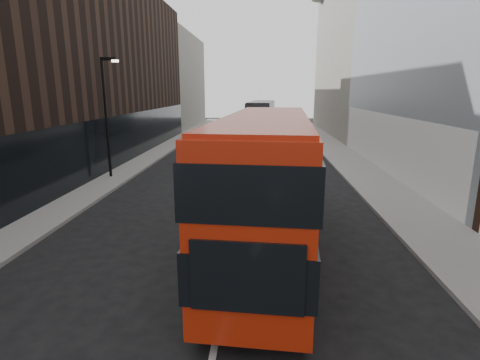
% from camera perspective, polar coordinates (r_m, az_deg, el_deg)
% --- Properties ---
extents(sidewalk_right, '(3.00, 80.00, 0.15)m').
position_cam_1_polar(sidewalk_right, '(30.12, 15.88, 3.02)').
color(sidewalk_right, slate).
rests_on(sidewalk_right, ground).
extents(sidewalk_left, '(2.00, 80.00, 0.15)m').
position_cam_1_polar(sidewalk_left, '(30.72, -13.66, 3.35)').
color(sidewalk_left, slate).
rests_on(sidewalk_left, ground).
extents(building_modern_block, '(5.03, 22.00, 20.00)m').
position_cam_1_polar(building_modern_block, '(27.44, 27.98, 21.70)').
color(building_modern_block, '#9BA0A5').
rests_on(building_modern_block, ground).
extents(building_victorian, '(6.50, 24.00, 21.00)m').
position_cam_1_polar(building_victorian, '(49.24, 16.39, 18.10)').
color(building_victorian, slate).
rests_on(building_victorian, ground).
extents(building_left_mid, '(5.00, 24.00, 14.00)m').
position_cam_1_polar(building_left_mid, '(36.17, -17.45, 15.63)').
color(building_left_mid, black).
rests_on(building_left_mid, ground).
extents(building_left_far, '(5.00, 20.00, 13.00)m').
position_cam_1_polar(building_left_far, '(57.30, -9.51, 14.56)').
color(building_left_far, slate).
rests_on(building_left_far, ground).
extents(street_lamp, '(1.06, 0.22, 7.00)m').
position_cam_1_polar(street_lamp, '(23.79, -19.64, 10.05)').
color(street_lamp, black).
rests_on(street_lamp, sidewalk_left).
extents(red_bus, '(3.46, 11.43, 4.55)m').
position_cam_1_polar(red_bus, '(12.22, 4.02, 0.34)').
color(red_bus, '#9C1C09').
rests_on(red_bus, ground).
extents(grey_bus, '(3.78, 12.36, 3.93)m').
position_cam_1_polar(grey_bus, '(48.08, 3.26, 9.71)').
color(grey_bus, black).
rests_on(grey_bus, ground).
extents(car_a, '(1.91, 3.83, 1.26)m').
position_cam_1_polar(car_a, '(20.61, 8.51, 0.25)').
color(car_a, black).
rests_on(car_a, ground).
extents(car_b, '(1.61, 4.33, 1.41)m').
position_cam_1_polar(car_b, '(23.68, 3.19, 2.31)').
color(car_b, '#93979B').
rests_on(car_b, ground).
extents(car_c, '(2.12, 4.65, 1.32)m').
position_cam_1_polar(car_c, '(28.43, 3.34, 4.11)').
color(car_c, black).
rests_on(car_c, ground).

